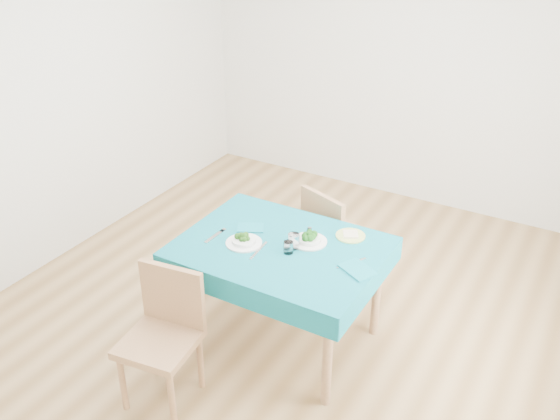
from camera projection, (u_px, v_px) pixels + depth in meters
The scene contains 16 objects.
room_shell at pixel (280, 142), 3.99m from camera, with size 4.02×4.52×2.73m.
table at pixel (281, 294), 4.17m from camera, with size 1.29×0.98×0.76m, color #0A5F6E.
chair_near at pixel (157, 331), 3.62m from camera, with size 0.42×0.46×1.04m, color #966C46.
chair_far at pixel (340, 226), 4.68m from camera, with size 0.42×0.46×1.05m, color #966C46.
bowl_near at pixel (244, 239), 4.00m from camera, with size 0.24×0.24×0.07m, color white, non-canonical shape.
bowl_far at pixel (309, 238), 4.01m from camera, with size 0.23×0.23×0.07m, color white, non-canonical shape.
fork_near at pixel (214, 236), 4.09m from camera, with size 0.03×0.20×0.00m, color silver.
knife_near at pixel (258, 250), 3.94m from camera, with size 0.02×0.23×0.00m, color silver.
fork_far at pixel (308, 236), 4.09m from camera, with size 0.03×0.20×0.00m, color silver.
knife_far at pixel (351, 263), 3.81m from camera, with size 0.02×0.22×0.00m, color silver.
napkin_near at pixel (251, 228), 4.18m from camera, with size 0.18×0.12×0.01m, color #0E6B7A.
napkin_far at pixel (358, 270), 3.74m from camera, with size 0.21×0.15×0.01m, color #0E6B7A.
tumbler_center at pixel (294, 241), 3.95m from camera, with size 0.08×0.08×0.10m, color white.
tumbler_side at pixel (288, 247), 3.90m from camera, with size 0.06×0.06×0.08m, color white.
side_plate at pixel (350, 236), 4.09m from camera, with size 0.20×0.20×0.01m, color #BDD366.
bread_slice at pixel (351, 234), 4.09m from camera, with size 0.10×0.10×0.01m, color beige.
Camera 1 is at (1.86, -3.22, 2.86)m, focal length 40.00 mm.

